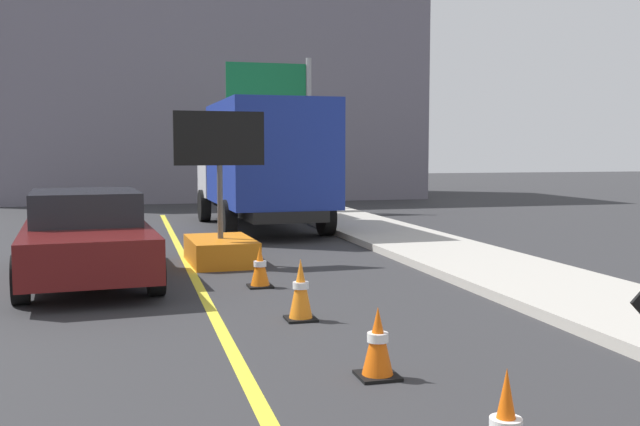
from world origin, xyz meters
TOP-DOWN VIEW (x-y plane):
  - arrow_board_trailer at (0.58, 13.93)m, footprint 1.60×1.85m
  - box_truck at (2.30, 19.29)m, footprint 2.74×6.72m
  - pickup_car at (-1.63, 12.85)m, footprint 2.25×4.91m
  - highway_guide_sign at (3.96, 24.17)m, footprint 2.79×0.18m
  - far_building_block at (2.35, 32.40)m, footprint 17.23×7.31m
  - traffic_cone_mid_lane at (1.14, 7.07)m, footprint 0.36×0.36m
  - traffic_cone_far_lane at (0.98, 9.37)m, footprint 0.36×0.36m
  - traffic_cone_curbside at (0.87, 11.53)m, footprint 0.36×0.36m

SIDE VIEW (x-z plane):
  - traffic_cone_curbside at x=0.87m, z-range -0.01..0.60m
  - traffic_cone_mid_lane at x=1.14m, z-range -0.01..0.63m
  - traffic_cone_far_lane at x=0.98m, z-range -0.01..0.73m
  - arrow_board_trailer at x=0.58m, z-range -0.87..1.83m
  - pickup_car at x=-1.63m, z-range 0.01..1.39m
  - box_truck at x=2.30m, z-range 0.16..3.33m
  - highway_guide_sign at x=3.96m, z-range 0.92..5.92m
  - far_building_block at x=2.35m, z-range 0.00..9.55m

